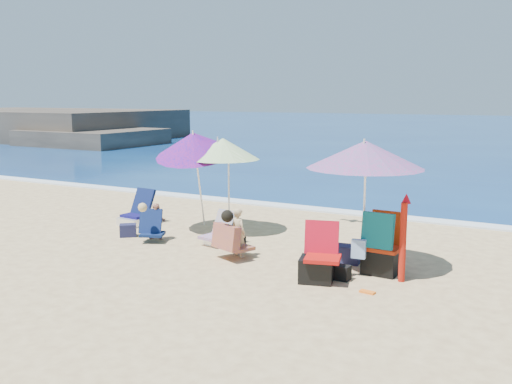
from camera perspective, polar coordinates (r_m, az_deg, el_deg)
The scene contains 20 objects.
ground at distance 9.44m, azimuth -1.32°, elevation -7.63°, with size 120.00×120.00×0.00m.
sea at distance 53.08m, azimuth 23.83°, elevation 5.65°, with size 120.00×80.00×0.12m.
foam at distance 13.96m, azimuth 9.19°, elevation -2.03°, with size 120.00×0.50×0.04m.
headland at distance 42.13m, azimuth -20.55°, elevation 5.91°, with size 20.50×11.50×2.60m.
umbrella_turquoise at distance 9.16m, azimuth 10.89°, elevation 3.70°, with size 2.44×2.44×2.14m.
umbrella_striped at distance 11.59m, azimuth -3.32°, elevation 4.35°, with size 1.88×1.88×1.99m.
umbrella_blue at distance 11.71m, azimuth -6.21°, elevation 4.84°, with size 1.93×1.99×2.25m.
furled_umbrella at distance 8.89m, azimuth 14.57°, elevation -4.08°, with size 0.17×0.25×1.35m.
chair_navy at distance 12.85m, azimuth -11.91°, elevation -2.29°, with size 0.60×0.77×0.76m.
chair_rainbow at distance 10.88m, azimuth -3.71°, elevation -4.40°, with size 0.59×0.69×0.64m.
camp_chair_left at distance 8.77m, azimuth 6.22°, elevation -7.17°, with size 0.73×0.67×0.91m.
camp_chair_right at distance 9.28m, azimuth 12.41°, elevation -5.79°, with size 0.69×0.74×1.03m.
person_center at distance 9.89m, azimuth -2.27°, elevation -4.26°, with size 0.70×0.75×0.89m.
person_left at distance 11.32m, azimuth -10.07°, elevation -2.97°, with size 0.62×0.70×0.80m.
bag_navy_a at distance 11.78m, azimuth -12.71°, elevation -3.76°, with size 0.40×0.39×0.25m.
bag_black_a at distance 10.54m, azimuth -2.14°, elevation -5.10°, with size 0.39×0.32×0.25m.
bag_tan at distance 10.76m, azimuth -3.34°, elevation -4.92°, with size 0.28×0.22×0.21m.
bag_navy_b at distance 9.81m, azimuth 9.22°, elevation -6.17°, with size 0.44×0.35×0.30m.
bag_black_b at distance 8.94m, azimuth 8.46°, elevation -7.98°, with size 0.30×0.22×0.22m.
orange_item at distance 8.44m, azimuth 11.10°, elevation -9.81°, with size 0.23×0.13×0.03m.
Camera 1 is at (4.51, -7.82, 2.78)m, focal length 39.91 mm.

